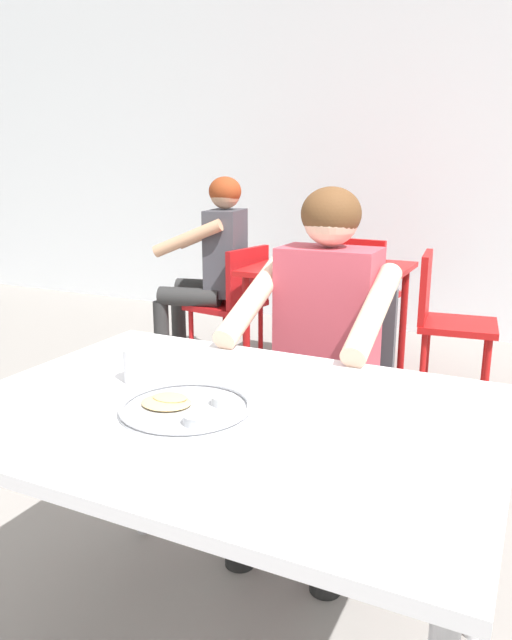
% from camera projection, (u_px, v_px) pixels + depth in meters
% --- Properties ---
extents(back_wall, '(12.00, 0.12, 3.40)m').
position_uv_depth(back_wall, '(463.00, 110.00, 4.34)').
color(back_wall, silver).
rests_on(back_wall, ground).
extents(table_foreground, '(1.26, 0.91, 0.74)m').
position_uv_depth(table_foreground, '(226.00, 433.00, 1.42)').
color(table_foreground, silver).
rests_on(table_foreground, ground).
extents(thali_tray, '(0.31, 0.31, 0.03)m').
position_uv_depth(thali_tray, '(186.00, 406.00, 1.38)').
color(thali_tray, '#B7BABF').
rests_on(thali_tray, table_foreground).
extents(drinking_cup, '(0.07, 0.07, 0.09)m').
position_uv_depth(drinking_cup, '(138.00, 364.00, 1.56)').
color(drinking_cup, silver).
rests_on(drinking_cup, table_foreground).
extents(chair_foreground, '(0.39, 0.45, 0.85)m').
position_uv_depth(chair_foreground, '(337.00, 384.00, 2.28)').
color(chair_foreground, '#3F3F44').
rests_on(chair_foreground, ground).
extents(diner_foreground, '(0.49, 0.55, 1.23)m').
position_uv_depth(diner_foreground, '(319.00, 338.00, 2.02)').
color(diner_foreground, black).
rests_on(diner_foreground, ground).
extents(table_background_red, '(0.88, 0.81, 0.72)m').
position_uv_depth(table_background_red, '(329.00, 281.00, 3.54)').
color(table_background_red, '#B71414').
rests_on(table_background_red, ground).
extents(chair_red_left, '(0.44, 0.49, 0.80)m').
position_uv_depth(chair_red_left, '(235.00, 298.00, 3.81)').
color(chair_red_left, '#AA1215').
rests_on(chair_red_left, ground).
extents(chair_red_right, '(0.45, 0.43, 0.84)m').
position_uv_depth(chair_red_right, '(444.00, 316.00, 3.27)').
color(chair_red_right, '#AE1313').
rests_on(chair_red_right, ground).
extents(chair_red_far, '(0.48, 0.44, 0.83)m').
position_uv_depth(chair_red_far, '(360.00, 287.00, 4.10)').
color(chair_red_far, red).
rests_on(chair_red_far, ground).
extents(patron_background, '(0.60, 0.57, 1.24)m').
position_uv_depth(patron_background, '(213.00, 256.00, 3.83)').
color(patron_background, '#2C2C2C').
rests_on(patron_background, ground).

